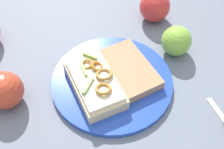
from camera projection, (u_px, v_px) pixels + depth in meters
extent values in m
plane|color=slate|center=(112.00, 83.00, 0.68)|extent=(2.00, 2.00, 0.00)
cylinder|color=blue|center=(112.00, 82.00, 0.67)|extent=(0.28, 0.28, 0.01)
cube|color=beige|center=(94.00, 83.00, 0.64)|extent=(0.17, 0.11, 0.03)
cube|color=#EEE5C1|center=(93.00, 78.00, 0.63)|extent=(0.16, 0.10, 0.01)
torus|color=#B1742C|center=(103.00, 89.00, 0.60)|extent=(0.04, 0.04, 0.02)
torus|color=#BE7A2F|center=(87.00, 64.00, 0.64)|extent=(0.04, 0.04, 0.01)
torus|color=#AD7C3A|center=(104.00, 74.00, 0.63)|extent=(0.05, 0.05, 0.02)
torus|color=#C36F23|center=(97.00, 66.00, 0.64)|extent=(0.04, 0.04, 0.02)
cube|color=#7FB740|center=(83.00, 68.00, 0.64)|extent=(0.04, 0.01, 0.01)
cube|color=#719F4B|center=(88.00, 85.00, 0.61)|extent=(0.03, 0.04, 0.01)
cube|color=#89B135|center=(90.00, 56.00, 0.66)|extent=(0.03, 0.02, 0.01)
cube|color=tan|center=(130.00, 70.00, 0.67)|extent=(0.16, 0.10, 0.02)
sphere|color=#85B93F|center=(176.00, 41.00, 0.71)|extent=(0.09, 0.09, 0.07)
sphere|color=#C94128|center=(4.00, 90.00, 0.62)|extent=(0.12, 0.12, 0.08)
sphere|color=red|center=(155.00, 7.00, 0.79)|extent=(0.10, 0.10, 0.08)
cube|color=silver|center=(217.00, 110.00, 0.63)|extent=(0.07, 0.02, 0.00)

